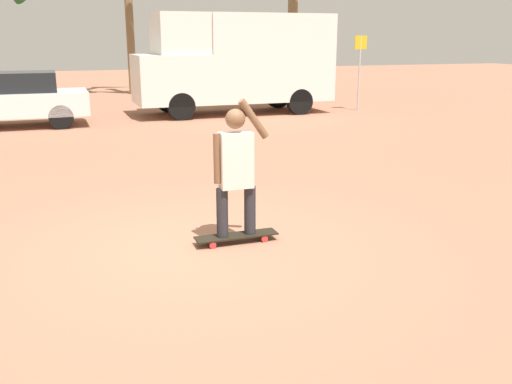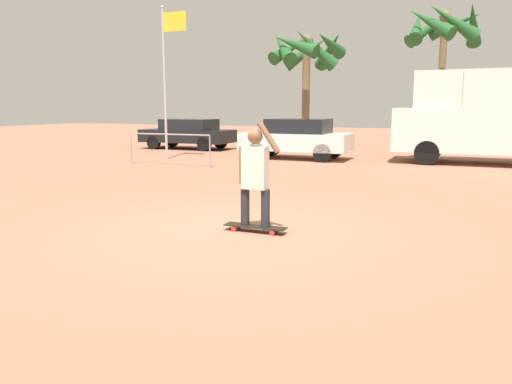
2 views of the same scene
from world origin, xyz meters
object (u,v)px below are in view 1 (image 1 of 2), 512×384
at_px(camper_van, 237,60).
at_px(person_skateboarder, 236,165).
at_px(street_sign, 360,63).
at_px(parked_car_white, 11,99).
at_px(skateboard, 236,236).

bearing_deg(camper_van, person_skateboarder, -108.07).
xyz_separation_m(camper_van, street_sign, (4.13, -0.65, -0.12)).
height_order(person_skateboarder, street_sign, street_sign).
bearing_deg(parked_car_white, person_skateboarder, -74.72).
xyz_separation_m(skateboard, person_skateboarder, (-0.00, 0.00, 0.88)).
xyz_separation_m(skateboard, street_sign, (7.96, 11.10, 1.51)).
distance_m(skateboard, parked_car_white, 11.35).
bearing_deg(street_sign, skateboard, -125.66).
height_order(person_skateboarder, camper_van, camper_van).
xyz_separation_m(camper_van, parked_car_white, (-6.82, -0.82, -0.92)).
relative_size(skateboard, parked_car_white, 0.25).
bearing_deg(street_sign, person_skateboarder, -125.67).
relative_size(skateboard, camper_van, 0.16).
xyz_separation_m(parked_car_white, street_sign, (10.95, 0.17, 0.80)).
relative_size(person_skateboarder, parked_car_white, 0.40).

